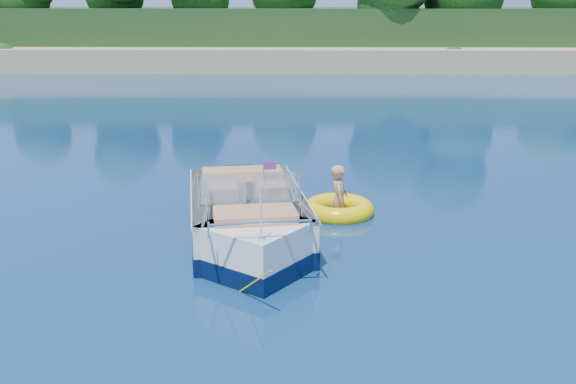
{
  "coord_description": "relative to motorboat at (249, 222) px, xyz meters",
  "views": [
    {
      "loc": [
        -2.07,
        -7.21,
        4.19
      ],
      "look_at": [
        -2.26,
        4.26,
        0.85
      ],
      "focal_mm": 40.0,
      "sensor_mm": 36.0,
      "label": 1
    }
  ],
  "objects": [
    {
      "name": "shoreline",
      "position": [
        2.98,
        59.88,
        0.6
      ],
      "size": [
        170.0,
        59.0,
        6.0
      ],
      "color": "tan",
      "rests_on": "ground"
    },
    {
      "name": "ground",
      "position": [
        2.98,
        -3.89,
        -0.37
      ],
      "size": [
        160.0,
        160.0,
        0.0
      ],
      "primitive_type": "plane",
      "color": "#091745",
      "rests_on": "ground"
    },
    {
      "name": "boy",
      "position": [
        1.75,
        1.66,
        -0.37
      ],
      "size": [
        0.37,
        0.83,
        1.62
      ],
      "primitive_type": "imported",
      "rotation": [
        0.0,
        -0.17,
        1.57
      ],
      "color": "tan",
      "rests_on": "ground"
    },
    {
      "name": "motorboat",
      "position": [
        0.0,
        0.0,
        0.0
      ],
      "size": [
        2.67,
        5.75,
        1.93
      ],
      "rotation": [
        0.0,
        0.0,
        0.16
      ],
      "color": "silver",
      "rests_on": "ground"
    },
    {
      "name": "tow_tube",
      "position": [
        1.75,
        1.67,
        -0.27
      ],
      "size": [
        1.8,
        1.8,
        0.4
      ],
      "rotation": [
        0.0,
        0.0,
        0.23
      ],
      "color": "yellow",
      "rests_on": "ground"
    }
  ]
}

